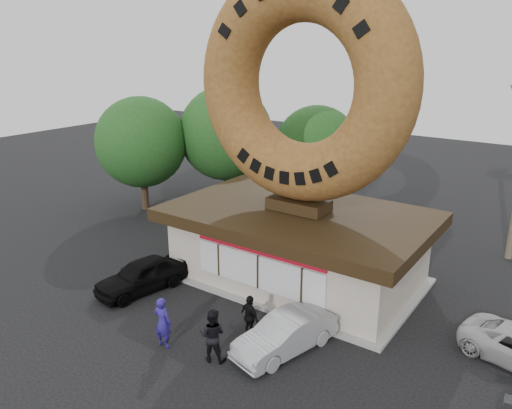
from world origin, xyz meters
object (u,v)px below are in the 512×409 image
(car_black, at_px, (142,275))
(car_silver, at_px, (285,334))
(person_center, at_px, (212,335))
(giant_donut, at_px, (302,85))
(person_left, at_px, (163,322))
(donut_shop, at_px, (297,243))
(street_lamp, at_px, (356,142))
(person_right, at_px, (250,317))

(car_black, xyz_separation_m, car_silver, (7.42, -0.26, -0.04))
(person_center, relative_size, car_black, 0.46)
(giant_donut, bearing_deg, car_silver, -63.63)
(car_black, distance_m, car_silver, 7.42)
(person_left, bearing_deg, donut_shop, -105.60)
(donut_shop, relative_size, giant_donut, 1.16)
(giant_donut, xyz_separation_m, car_silver, (2.50, -5.03, -7.95))
(street_lamp, height_order, person_center, street_lamp)
(street_lamp, relative_size, car_black, 1.95)
(person_right, height_order, car_black, person_right)
(person_left, relative_size, car_black, 0.46)
(car_silver, bearing_deg, person_right, -164.37)
(donut_shop, relative_size, car_black, 2.73)
(giant_donut, height_order, street_lamp, giant_donut)
(person_right, bearing_deg, street_lamp, -60.25)
(person_left, relative_size, car_silver, 0.48)
(person_center, bearing_deg, street_lamp, -103.30)
(giant_donut, distance_m, car_silver, 9.74)
(car_silver, bearing_deg, donut_shop, 131.58)
(donut_shop, distance_m, car_black, 6.93)
(street_lamp, bearing_deg, person_left, -87.73)
(person_right, bearing_deg, person_center, 101.41)
(person_left, bearing_deg, person_right, -141.08)
(donut_shop, height_order, giant_donut, giant_donut)
(street_lamp, bearing_deg, person_center, -81.18)
(giant_donut, bearing_deg, person_center, -83.67)
(car_black, bearing_deg, person_center, -9.12)
(donut_shop, distance_m, street_lamp, 10.54)
(person_center, relative_size, car_silver, 0.48)
(donut_shop, xyz_separation_m, car_silver, (2.50, -5.02, -1.11))
(donut_shop, distance_m, giant_donut, 6.84)
(person_center, bearing_deg, person_left, -11.07)
(person_center, height_order, person_right, person_center)
(person_left, xyz_separation_m, car_silver, (3.67, 2.21, -0.29))
(giant_donut, height_order, person_right, giant_donut)
(street_lamp, bearing_deg, person_right, -79.24)
(donut_shop, xyz_separation_m, street_lamp, (-1.86, 10.02, 2.72))
(person_right, bearing_deg, donut_shop, -59.72)
(street_lamp, height_order, car_black, street_lamp)
(car_silver, bearing_deg, car_black, -166.85)
(person_right, distance_m, car_black, 5.93)
(person_center, bearing_deg, car_black, -42.32)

